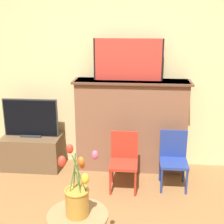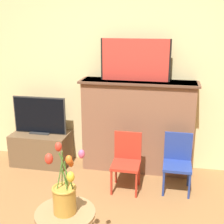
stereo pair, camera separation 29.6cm
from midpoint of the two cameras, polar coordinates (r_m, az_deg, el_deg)
wall_back at (r=3.81m, az=5.74°, el=9.61°), size 8.00×0.06×2.70m
fireplace_mantel at (r=3.80m, az=6.95°, el=-2.47°), size 1.38×0.34×1.12m
painting at (r=3.63m, az=6.64°, el=9.41°), size 0.80×0.03×0.48m
tv_stand at (r=4.13m, az=-10.75°, el=-6.52°), size 0.72×0.43×0.41m
tv_monitor at (r=3.99m, az=-11.06°, el=-0.74°), size 0.68×0.12×0.47m
chair_red at (r=3.45m, az=5.19°, el=-8.51°), size 0.30×0.30×0.63m
chair_blue at (r=3.53m, az=14.29°, el=-8.44°), size 0.30×0.30×0.63m
vase_tulips at (r=2.30m, az=-4.94°, el=-14.69°), size 0.27×0.21×0.51m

